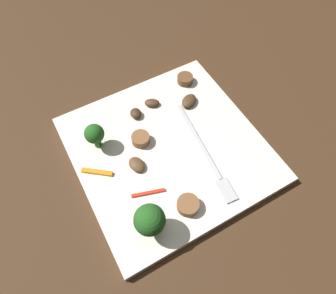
{
  "coord_description": "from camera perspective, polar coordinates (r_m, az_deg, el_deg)",
  "views": [
    {
      "loc": [
        0.21,
        -0.12,
        0.4
      ],
      "look_at": [
        0.0,
        0.0,
        0.01
      ],
      "focal_mm": 32.48,
      "sensor_mm": 36.0,
      "label": 1
    }
  ],
  "objects": [
    {
      "name": "broccoli_floret_0",
      "position": [
        0.37,
        -3.47,
        -13.54
      ],
      "size": [
        0.04,
        0.04,
        0.06
      ],
      "color": "#296420",
      "rests_on": "plate"
    },
    {
      "name": "mushroom_0",
      "position": [
        0.5,
        3.96,
        8.63
      ],
      "size": [
        0.03,
        0.04,
        0.01
      ],
      "primitive_type": "ellipsoid",
      "rotation": [
        0.0,
        0.0,
        5.24
      ],
      "color": "#4C331E",
      "rests_on": "plate"
    },
    {
      "name": "fork",
      "position": [
        0.45,
        7.38,
        -1.75
      ],
      "size": [
        0.18,
        0.03,
        0.0
      ],
      "rotation": [
        0.0,
        0.0,
        -0.11
      ],
      "color": "silver",
      "rests_on": "plate"
    },
    {
      "name": "broccoli_floret_1",
      "position": [
        0.45,
        -13.63,
        2.3
      ],
      "size": [
        0.03,
        0.03,
        0.05
      ],
      "color": "#296420",
      "rests_on": "plate"
    },
    {
      "name": "ground_plane",
      "position": [
        0.47,
        0.0,
        -0.84
      ],
      "size": [
        1.4,
        1.4,
        0.0
      ],
      "primitive_type": "plane",
      "color": "#422B19"
    },
    {
      "name": "mushroom_3",
      "position": [
        0.49,
        -6.07,
        6.29
      ],
      "size": [
        0.02,
        0.02,
        0.01
      ],
      "primitive_type": "ellipsoid",
      "rotation": [
        0.0,
        0.0,
        6.19
      ],
      "color": "#422B19",
      "rests_on": "plate"
    },
    {
      "name": "sausage_slice_0",
      "position": [
        0.41,
        3.77,
        -10.81
      ],
      "size": [
        0.04,
        0.04,
        0.01
      ],
      "primitive_type": "cylinder",
      "rotation": [
        0.0,
        0.0,
        1.77
      ],
      "color": "brown",
      "rests_on": "plate"
    },
    {
      "name": "sausage_slice_1",
      "position": [
        0.53,
        3.22,
        12.59
      ],
      "size": [
        0.03,
        0.03,
        0.01
      ],
      "primitive_type": "cylinder",
      "rotation": [
        0.0,
        0.0,
        1.61
      ],
      "color": "brown",
      "rests_on": "plate"
    },
    {
      "name": "pepper_strip_1",
      "position": [
        0.42,
        -3.72,
        -8.59
      ],
      "size": [
        0.02,
        0.05,
        0.0
      ],
      "primitive_type": "cube",
      "rotation": [
        0.0,
        0.0,
        1.27
      ],
      "color": "red",
      "rests_on": "plate"
    },
    {
      "name": "mushroom_1",
      "position": [
        0.44,
        -5.89,
        -3.28
      ],
      "size": [
        0.03,
        0.02,
        0.01
      ],
      "primitive_type": "ellipsoid",
      "rotation": [
        0.0,
        0.0,
        0.18
      ],
      "color": "brown",
      "rests_on": "plate"
    },
    {
      "name": "mushroom_2",
      "position": [
        0.5,
        -3.04,
        8.28
      ],
      "size": [
        0.03,
        0.03,
        0.01
      ],
      "primitive_type": "ellipsoid",
      "rotation": [
        0.0,
        0.0,
        1.05
      ],
      "color": "#4C331E",
      "rests_on": "plate"
    },
    {
      "name": "pepper_strip_0",
      "position": [
        0.45,
        -13.17,
        -4.59
      ],
      "size": [
        0.03,
        0.04,
        0.0
      ],
      "primitive_type": "cube",
      "rotation": [
        0.0,
        0.0,
        0.91
      ],
      "color": "orange",
      "rests_on": "plate"
    },
    {
      "name": "plate",
      "position": [
        0.46,
        0.0,
        -0.43
      ],
      "size": [
        0.27,
        0.27,
        0.01
      ],
      "primitive_type": "cube",
      "color": "white",
      "rests_on": "ground_plane"
    },
    {
      "name": "sausage_slice_2",
      "position": [
        0.46,
        -5.16,
        1.5
      ],
      "size": [
        0.04,
        0.04,
        0.01
      ],
      "primitive_type": "cylinder",
      "rotation": [
        0.0,
        0.0,
        2.67
      ],
      "color": "brown",
      "rests_on": "plate"
    }
  ]
}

